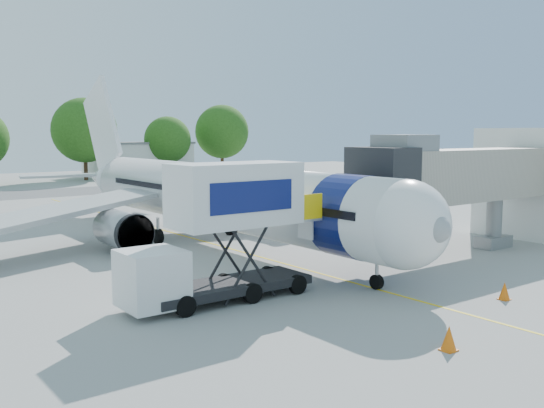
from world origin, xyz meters
TOP-DOWN VIEW (x-y plane):
  - ground at (0.00, 0.00)m, footprint 160.00×160.00m
  - guidance_line at (0.00, 0.00)m, footprint 0.15×70.00m
  - taxiway_strip at (0.00, 42.00)m, footprint 120.00×10.00m
  - aircraft at (0.00, 4.12)m, footprint 34.17×37.73m
  - jet_bridge at (7.99, -7.00)m, footprint 13.90×3.20m
  - catering_hiloader at (-6.26, -7.00)m, footprint 8.50×2.44m
  - ground_tug at (0.56, -16.16)m, footprint 3.87×2.33m
  - safety_cone_a at (2.88, -13.76)m, footprint 0.46×0.46m
  - safety_cone_b at (-3.71, -15.99)m, footprint 0.50×0.50m
  - outbuilding_right at (22.00, 62.00)m, footprint 16.40×7.40m
  - tree_e at (11.88, 57.79)m, footprint 9.16×9.16m
  - tree_f at (25.57, 59.09)m, footprint 7.30×7.30m
  - tree_g at (35.84, 59.33)m, footprint 8.94×8.94m

SIDE VIEW (x-z plane):
  - ground at x=0.00m, z-range 0.00..0.00m
  - taxiway_strip at x=0.00m, z-range 0.00..0.01m
  - guidance_line at x=0.00m, z-range 0.00..0.01m
  - safety_cone_a at x=2.88m, z-range -0.02..0.71m
  - safety_cone_b at x=-3.71m, z-range -0.02..0.78m
  - ground_tug at x=0.56m, z-range 0.04..1.50m
  - outbuilding_right at x=22.00m, z-range 0.01..5.31m
  - catering_hiloader at x=-6.26m, z-range 0.01..5.51m
  - aircraft at x=0.00m, z-range -2.73..8.62m
  - jet_bridge at x=7.99m, z-range 1.04..7.64m
  - tree_f at x=25.57m, z-range 0.99..10.31m
  - tree_g at x=35.84m, z-range 1.22..12.62m
  - tree_e at x=11.88m, z-range 1.25..12.93m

